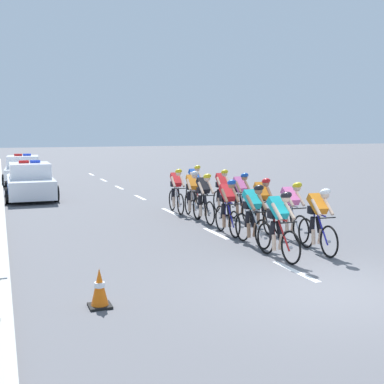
% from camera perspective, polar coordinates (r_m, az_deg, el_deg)
% --- Properties ---
extents(ground_plane, '(160.00, 160.00, 0.00)m').
position_cam_1_polar(ground_plane, '(9.51, 15.71, -10.54)').
color(ground_plane, '#56565B').
extents(kerb_edge, '(0.16, 60.00, 0.13)m').
position_cam_1_polar(kerb_edge, '(21.43, -20.60, -0.86)').
color(kerb_edge, '#9E9E99').
rests_on(kerb_edge, ground).
extents(lane_markings_centre, '(0.14, 29.60, 0.01)m').
position_cam_1_polar(lane_markings_centre, '(19.52, -4.33, -1.34)').
color(lane_markings_centre, white).
rests_on(lane_markings_centre, ground).
extents(cyclist_lead, '(0.43, 1.72, 1.56)m').
position_cam_1_polar(cyclist_lead, '(11.23, 9.72, -3.55)').
color(cyclist_lead, black).
rests_on(cyclist_lead, ground).
extents(cyclist_second, '(0.43, 1.72, 1.56)m').
position_cam_1_polar(cyclist_second, '(12.00, 14.00, -2.99)').
color(cyclist_second, black).
rests_on(cyclist_second, ground).
extents(cyclist_third, '(0.43, 1.72, 1.56)m').
position_cam_1_polar(cyclist_third, '(12.50, 6.85, -2.44)').
color(cyclist_third, black).
rests_on(cyclist_third, ground).
extents(cyclist_fourth, '(0.42, 1.72, 1.56)m').
position_cam_1_polar(cyclist_fourth, '(13.24, 11.07, -1.99)').
color(cyclist_fourth, black).
rests_on(cyclist_fourth, ground).
extents(cyclist_fifth, '(0.42, 1.72, 1.56)m').
position_cam_1_polar(cyclist_fifth, '(13.72, 4.03, -1.57)').
color(cyclist_fifth, black).
rests_on(cyclist_fifth, ground).
extents(cyclist_sixth, '(0.45, 1.72, 1.56)m').
position_cam_1_polar(cyclist_sixth, '(14.22, 7.86, -1.31)').
color(cyclist_sixth, black).
rests_on(cyclist_sixth, ground).
extents(cyclist_seventh, '(0.42, 1.72, 1.56)m').
position_cam_1_polar(cyclist_seventh, '(15.47, 1.33, -0.58)').
color(cyclist_seventh, black).
rests_on(cyclist_seventh, ground).
extents(cyclist_eighth, '(0.42, 1.72, 1.56)m').
position_cam_1_polar(cyclist_eighth, '(15.84, 5.48, -0.44)').
color(cyclist_eighth, black).
rests_on(cyclist_eighth, ground).
extents(cyclist_ninth, '(0.44, 1.72, 1.56)m').
position_cam_1_polar(cyclist_ninth, '(16.45, 0.03, -0.13)').
color(cyclist_ninth, black).
rests_on(cyclist_ninth, ground).
extents(cyclist_tenth, '(0.44, 1.72, 1.56)m').
position_cam_1_polar(cyclist_tenth, '(17.10, 3.38, 0.13)').
color(cyclist_tenth, black).
rests_on(cyclist_tenth, ground).
extents(cyclist_eleventh, '(0.42, 1.72, 1.56)m').
position_cam_1_polar(cyclist_eleventh, '(17.32, -1.77, 0.23)').
color(cyclist_eleventh, black).
rests_on(cyclist_eleventh, ground).
extents(cyclist_twelfth, '(0.42, 1.72, 1.56)m').
position_cam_1_polar(cyclist_twelfth, '(19.09, 0.30, 0.86)').
color(cyclist_twelfth, black).
rests_on(cyclist_twelfth, ground).
extents(police_car_nearest, '(2.02, 4.41, 1.59)m').
position_cam_1_polar(police_car_nearest, '(21.99, -17.73, 1.06)').
color(police_car_nearest, white).
rests_on(police_car_nearest, ground).
extents(police_car_second, '(2.18, 4.49, 1.59)m').
position_cam_1_polar(police_car_second, '(28.23, -18.45, 2.27)').
color(police_car_second, white).
rests_on(police_car_second, ground).
extents(traffic_cone_near, '(0.36, 0.36, 0.64)m').
position_cam_1_polar(traffic_cone_near, '(8.36, -10.36, -10.60)').
color(traffic_cone_near, black).
rests_on(traffic_cone_near, ground).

